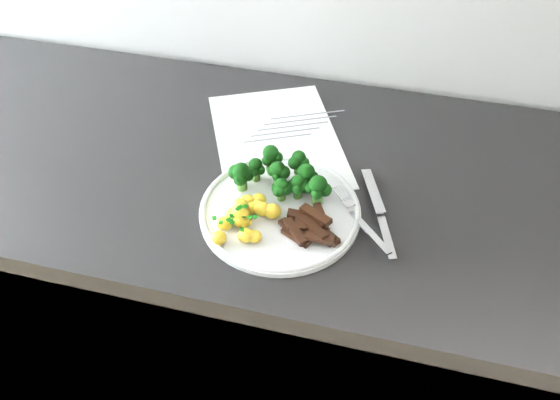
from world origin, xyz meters
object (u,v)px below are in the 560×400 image
at_px(fork, 362,222).
at_px(knife, 382,223).
at_px(counter, 260,307).
at_px(beef_strips, 310,227).
at_px(broccoli, 283,174).
at_px(recipe_paper, 277,139).
at_px(potatoes, 246,215).
at_px(plate, 280,210).

bearing_deg(fork, knife, 24.84).
relative_size(counter, beef_strips, 23.09).
xyz_separation_m(broccoli, knife, (0.17, -0.04, -0.03)).
distance_m(counter, beef_strips, 0.50).
bearing_deg(broccoli, fork, -19.71).
height_order(recipe_paper, potatoes, potatoes).
xyz_separation_m(recipe_paper, potatoes, (0.01, -0.22, 0.02)).
relative_size(plate, potatoes, 2.27).
relative_size(plate, fork, 2.02).
height_order(plate, beef_strips, beef_strips).
distance_m(potatoes, knife, 0.21).
bearing_deg(counter, knife, -20.04).
distance_m(plate, broccoli, 0.06).
distance_m(counter, knife, 0.52).
distance_m(counter, plate, 0.47).
bearing_deg(knife, potatoes, -167.06).
xyz_separation_m(plate, beef_strips, (0.06, -0.03, 0.01)).
distance_m(broccoli, beef_strips, 0.10).
bearing_deg(plate, potatoes, -140.64).
relative_size(counter, potatoes, 20.51).
bearing_deg(fork, plate, 178.53).
height_order(potatoes, knife, potatoes).
xyz_separation_m(recipe_paper, beef_strips, (0.11, -0.21, 0.02)).
height_order(plate, fork, fork).
height_order(recipe_paper, broccoli, broccoli).
xyz_separation_m(counter, plate, (0.07, -0.10, 0.45)).
xyz_separation_m(recipe_paper, fork, (0.18, -0.18, 0.02)).
bearing_deg(recipe_paper, knife, -38.51).
height_order(recipe_paper, knife, knife).
relative_size(plate, broccoli, 1.51).
bearing_deg(knife, fork, -155.16).
height_order(broccoli, beef_strips, broccoli).
bearing_deg(beef_strips, recipe_paper, 116.41).
bearing_deg(counter, fork, -26.08).
bearing_deg(plate, beef_strips, -31.03).
relative_size(broccoli, beef_strips, 1.69).
xyz_separation_m(plate, fork, (0.13, -0.00, 0.01)).
xyz_separation_m(counter, recipe_paper, (0.02, 0.08, 0.45)).
distance_m(broccoli, knife, 0.18).
height_order(recipe_paper, fork, fork).
bearing_deg(potatoes, beef_strips, 1.80).
distance_m(counter, fork, 0.52).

